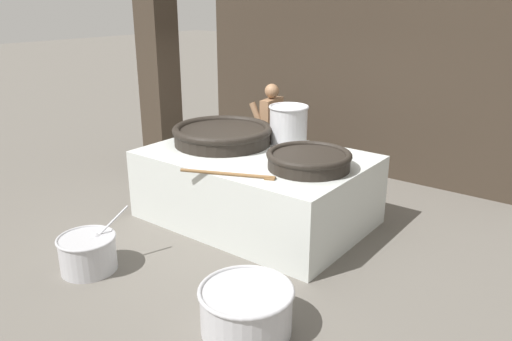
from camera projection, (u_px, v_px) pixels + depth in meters
name	position (u px, v px, depth m)	size (l,w,h in m)	color
ground_plane	(256.00, 219.00, 6.95)	(60.00, 60.00, 0.00)	#666059
back_wall	(356.00, 76.00, 8.51)	(6.09, 0.24, 3.30)	#382D23
support_pillar	(160.00, 80.00, 8.03)	(0.48, 0.48, 3.30)	#382D23
hearth_platform	(256.00, 187.00, 6.79)	(2.92, 1.97, 0.95)	silver
giant_wok_near	(223.00, 134.00, 7.05)	(1.42, 1.42, 0.26)	black
giant_wok_far	(309.00, 159.00, 6.04)	(1.04, 1.04, 0.21)	black
stock_pot	(288.00, 124.00, 7.03)	(0.57, 0.57, 0.54)	#B7B7BC
stirring_paddle	(232.00, 174.00, 5.81)	(1.08, 0.52, 0.04)	brown
cook	(271.00, 130.00, 8.09)	(0.40, 0.61, 1.63)	#8C6647
prep_bowl_vegetables	(88.00, 252.00, 5.58)	(0.65, 0.83, 0.66)	#B7B7BC
prep_bowl_meat	(246.00, 307.00, 4.56)	(0.89, 0.89, 0.43)	#B7B7BC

